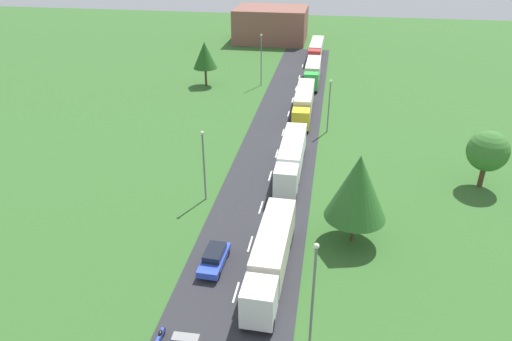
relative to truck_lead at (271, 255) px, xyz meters
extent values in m
cube|color=#2B2B30|center=(-2.45, 9.84, -2.15)|extent=(10.00, 140.00, 0.06)
cube|color=white|center=(-2.45, -2.50, -2.11)|extent=(0.16, 2.40, 0.01)
cube|color=white|center=(-2.45, 4.03, -2.11)|extent=(0.16, 2.40, 0.01)
cube|color=white|center=(-2.45, 10.41, -2.11)|extent=(0.16, 2.40, 0.01)
cube|color=white|center=(-2.45, 17.41, -2.11)|extent=(0.16, 2.40, 0.01)
cube|color=white|center=(-2.45, 23.46, -2.11)|extent=(0.16, 2.40, 0.01)
cube|color=white|center=(-2.45, 30.47, -2.11)|extent=(0.16, 2.40, 0.01)
cube|color=white|center=(-2.45, 37.90, -2.11)|extent=(0.16, 2.40, 0.01)
cube|color=white|center=(-2.45, 44.28, -2.11)|extent=(0.16, 2.40, 0.01)
cube|color=white|center=(-2.45, 50.47, -2.11)|extent=(0.16, 2.40, 0.01)
cube|color=white|center=(-2.45, 57.66, -2.11)|extent=(0.16, 2.40, 0.01)
cube|color=white|center=(-2.45, 65.48, -2.11)|extent=(0.16, 2.40, 0.01)
cube|color=white|center=(-0.13, -5.33, -0.16)|extent=(2.51, 2.83, 2.92)
cube|color=black|center=(-0.17, -6.66, 0.36)|extent=(2.10, 0.15, 1.28)
cube|color=beige|center=(0.04, 1.40, 0.13)|extent=(2.75, 10.06, 2.90)
cube|color=black|center=(0.04, 1.40, -1.52)|extent=(1.14, 9.52, 0.24)
cylinder|color=black|center=(0.90, -6.05, -1.62)|extent=(0.38, 1.01, 1.00)
cylinder|color=black|center=(-1.20, -6.00, -1.62)|extent=(0.38, 1.01, 1.00)
cylinder|color=black|center=(1.16, 4.37, -1.62)|extent=(0.38, 1.01, 1.00)
cylinder|color=black|center=(-0.94, 4.42, -1.62)|extent=(0.38, 1.01, 1.00)
cylinder|color=black|center=(1.19, 5.57, -1.62)|extent=(0.38, 1.01, 1.00)
cylinder|color=black|center=(-0.91, 5.62, -1.62)|extent=(0.38, 1.01, 1.00)
cube|color=white|center=(-0.17, 12.81, -0.10)|extent=(2.44, 2.79, 3.03)
cube|color=black|center=(-0.17, 11.48, 0.44)|extent=(2.10, 0.10, 1.33)
cube|color=white|center=(-0.16, 19.85, 0.12)|extent=(2.51, 10.60, 2.89)
cube|color=black|center=(-0.16, 19.85, -1.52)|extent=(0.91, 10.06, 0.24)
cylinder|color=black|center=(0.88, 12.11, -1.62)|extent=(0.35, 1.00, 1.00)
cylinder|color=black|center=(-1.22, 12.11, -1.62)|extent=(0.35, 1.00, 1.00)
cylinder|color=black|center=(0.89, 23.03, -1.62)|extent=(0.35, 1.00, 1.00)
cylinder|color=black|center=(-1.21, 23.03, -1.62)|extent=(0.35, 1.00, 1.00)
cylinder|color=black|center=(0.89, 24.30, -1.62)|extent=(0.35, 1.00, 1.00)
cylinder|color=black|center=(-1.21, 24.30, -1.62)|extent=(0.35, 1.00, 1.00)
cube|color=yellow|center=(-0.12, 31.39, -0.31)|extent=(2.46, 2.45, 2.62)
cube|color=black|center=(-0.11, 30.24, 0.17)|extent=(2.10, 0.12, 1.15)
cube|color=beige|center=(-0.19, 38.70, 0.16)|extent=(2.61, 11.50, 2.95)
cube|color=black|center=(-0.19, 38.70, -1.52)|extent=(1.01, 10.91, 0.24)
cylinder|color=black|center=(0.93, 30.80, -1.62)|extent=(0.36, 1.00, 1.00)
cylinder|color=black|center=(-1.17, 30.77, -1.62)|extent=(0.36, 1.00, 1.00)
cylinder|color=black|center=(0.82, 42.15, -1.62)|extent=(0.36, 1.00, 1.00)
cylinder|color=black|center=(-1.28, 42.13, -1.62)|extent=(0.36, 1.00, 1.00)
cylinder|color=black|center=(0.81, 43.53, -1.62)|extent=(0.36, 1.00, 1.00)
cylinder|color=black|center=(-1.29, 43.51, -1.62)|extent=(0.36, 1.00, 1.00)
cube|color=green|center=(0.20, 49.04, -0.21)|extent=(2.45, 2.25, 2.81)
cube|color=black|center=(0.21, 47.98, 0.29)|extent=(2.10, 0.11, 1.24)
cube|color=beige|center=(0.17, 55.24, 0.12)|extent=(2.55, 9.48, 2.88)
cube|color=black|center=(0.17, 55.24, -1.52)|extent=(0.95, 9.00, 0.24)
cylinder|color=black|center=(1.25, 48.48, -1.62)|extent=(0.36, 1.00, 1.00)
cylinder|color=black|center=(-0.85, 48.47, -1.62)|extent=(0.36, 1.00, 1.00)
cylinder|color=black|center=(1.20, 58.08, -1.62)|extent=(0.36, 1.00, 1.00)
cylinder|color=black|center=(-0.90, 58.07, -1.62)|extent=(0.36, 1.00, 1.00)
cylinder|color=black|center=(1.19, 59.22, -1.62)|extent=(0.36, 1.00, 1.00)
cylinder|color=black|center=(-0.91, 59.21, -1.62)|extent=(0.36, 1.00, 1.00)
cube|color=red|center=(-0.24, 65.66, -0.23)|extent=(2.47, 2.24, 2.78)
cube|color=black|center=(-0.26, 64.62, 0.27)|extent=(2.10, 0.13, 1.22)
cube|color=beige|center=(-0.14, 72.99, -0.01)|extent=(2.66, 11.78, 2.62)
cube|color=black|center=(-0.14, 72.99, -1.52)|extent=(1.05, 11.17, 0.24)
cylinder|color=black|center=(0.80, 65.10, -1.62)|extent=(0.36, 1.00, 1.00)
cylinder|color=black|center=(-1.30, 65.12, -1.62)|extent=(0.36, 1.00, 1.00)
cylinder|color=black|center=(0.96, 76.50, -1.62)|extent=(0.36, 1.00, 1.00)
cylinder|color=black|center=(-1.14, 76.53, -1.62)|extent=(0.36, 1.00, 1.00)
cylinder|color=black|center=(0.98, 77.91, -1.62)|extent=(0.36, 1.00, 1.00)
cylinder|color=black|center=(-1.12, 77.93, -1.62)|extent=(0.36, 1.00, 1.00)
cube|color=blue|center=(-4.95, 0.46, -1.49)|extent=(1.97, 4.59, 0.61)
cube|color=black|center=(-4.94, 0.68, -0.89)|extent=(1.61, 2.59, 0.60)
cylinder|color=black|center=(-4.20, -1.11, -1.80)|extent=(0.24, 0.65, 0.64)
cylinder|color=black|center=(-5.81, -1.05, -1.80)|extent=(0.24, 0.65, 0.64)
cylinder|color=black|center=(-4.09, 1.96, -1.80)|extent=(0.24, 0.65, 0.64)
cylinder|color=black|center=(-5.69, 2.03, -1.80)|extent=(0.24, 0.65, 0.64)
cylinder|color=black|center=(-6.67, -7.73, -1.80)|extent=(0.12, 0.64, 0.64)
cube|color=blue|center=(-6.67, -8.38, -1.58)|extent=(0.20, 1.40, 0.36)
ellipsoid|color=black|center=(-6.67, -8.23, -1.35)|extent=(0.28, 0.52, 0.28)
cylinder|color=slate|center=(3.70, -7.58, 2.31)|extent=(0.18, 0.18, 8.98)
sphere|color=silver|center=(3.70, -7.58, 6.92)|extent=(0.36, 0.36, 0.36)
cylinder|color=slate|center=(-8.53, 11.19, 1.60)|extent=(0.18, 0.18, 7.56)
sphere|color=silver|center=(-8.53, 11.19, 5.50)|extent=(0.36, 0.36, 0.36)
cylinder|color=slate|center=(3.63, 31.79, 1.44)|extent=(0.18, 0.18, 7.25)
sphere|color=silver|center=(3.63, 31.79, 5.19)|extent=(0.36, 0.36, 0.36)
cylinder|color=slate|center=(-8.86, 51.46, 2.22)|extent=(0.18, 0.18, 8.80)
sphere|color=silver|center=(-8.86, 51.46, 6.74)|extent=(0.36, 0.36, 0.36)
cylinder|color=#513823|center=(-18.62, 49.82, -0.60)|extent=(0.41, 0.41, 3.15)
cone|color=#23561E|center=(-18.62, 49.82, 3.29)|extent=(4.20, 4.20, 4.62)
cylinder|color=#513823|center=(6.77, 6.28, -0.88)|extent=(0.38, 0.38, 2.60)
cone|color=#2D6628|center=(6.77, 6.28, 3.49)|extent=(5.56, 5.56, 6.12)
cylinder|color=#513823|center=(21.01, 18.94, -0.83)|extent=(0.58, 0.58, 2.69)
sphere|color=#38702D|center=(21.01, 18.94, 2.17)|extent=(4.43, 4.43, 4.43)
cube|color=brown|center=(-12.01, 87.36, 1.77)|extent=(17.05, 13.58, 7.90)
camera|label=1|loc=(3.92, -31.08, 24.21)|focal=33.51mm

